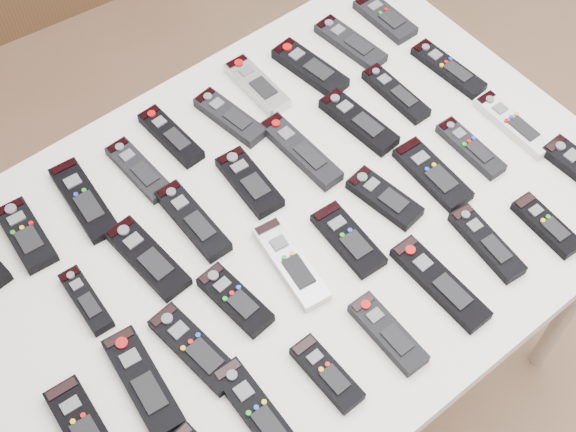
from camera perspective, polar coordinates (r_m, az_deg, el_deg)
ground at (r=2.24m, az=2.73°, el=-9.09°), size 4.00×4.00×0.00m
table at (r=1.56m, az=0.00°, el=-1.57°), size 1.25×0.88×0.78m
remote_1 at (r=1.55m, az=-18.13°, el=-1.30°), size 0.07×0.16×0.02m
remote_2 at (r=1.57m, az=-14.32°, el=1.11°), size 0.07×0.20×0.02m
remote_3 at (r=1.59m, az=-10.56°, el=3.24°), size 0.06×0.17×0.02m
remote_4 at (r=1.63m, az=-8.33°, el=5.63°), size 0.05×0.17×0.02m
remote_5 at (r=1.65m, az=-4.16°, el=7.02°), size 0.07×0.17×0.02m
remote_6 at (r=1.70m, az=-2.23°, el=9.27°), size 0.06×0.17×0.02m
remote_7 at (r=1.74m, az=1.58°, el=10.47°), size 0.08×0.18×0.02m
remote_8 at (r=1.80m, az=4.46°, el=12.17°), size 0.07×0.18×0.02m
remote_9 at (r=1.86m, az=6.91°, el=13.82°), size 0.06×0.15×0.02m
remote_10 at (r=1.46m, az=-14.16°, el=-5.83°), size 0.05×0.14×0.02m
remote_11 at (r=1.48m, az=-9.94°, el=-2.97°), size 0.07×0.19×0.02m
remote_12 at (r=1.50m, az=-6.78°, el=-0.33°), size 0.05×0.18×0.02m
remote_13 at (r=1.55m, az=-2.76°, el=2.42°), size 0.07×0.16×0.02m
remote_14 at (r=1.59m, az=0.91°, el=4.64°), size 0.05×0.20×0.02m
remote_15 at (r=1.64m, az=5.04°, el=6.69°), size 0.07×0.18×0.02m
remote_16 at (r=1.70m, az=7.67°, el=8.63°), size 0.04×0.17×0.02m
remote_17 at (r=1.77m, az=11.32°, el=10.24°), size 0.05×0.18×0.02m
remote_18 at (r=1.36m, az=-14.41°, el=-14.24°), size 0.07×0.16×0.02m
remote_19 at (r=1.37m, az=-10.27°, el=-11.53°), size 0.08×0.20×0.02m
remote_20 at (r=1.38m, az=-6.63°, el=-9.34°), size 0.08×0.19×0.02m
remote_21 at (r=1.41m, az=-3.78°, el=-5.97°), size 0.07×0.15×0.02m
remote_22 at (r=1.45m, az=0.20°, el=-3.38°), size 0.08×0.20×0.02m
remote_23 at (r=1.48m, az=4.31°, el=-1.67°), size 0.07×0.16×0.02m
remote_24 at (r=1.53m, az=6.87°, el=1.28°), size 0.08×0.16×0.02m
remote_25 at (r=1.58m, az=10.23°, el=2.95°), size 0.07×0.17×0.02m
remote_26 at (r=1.64m, az=12.85°, el=4.74°), size 0.05×0.16×0.02m
remote_27 at (r=1.70m, az=15.72°, el=6.30°), size 0.05×0.18×0.02m
remote_30 at (r=1.33m, az=-1.98°, el=-13.99°), size 0.06×0.21×0.02m
remote_31 at (r=1.35m, az=2.77°, el=-11.12°), size 0.05×0.14×0.02m
remote_32 at (r=1.39m, az=7.11°, el=-8.27°), size 0.05×0.16×0.02m
remote_33 at (r=1.45m, az=10.75°, el=-4.72°), size 0.05×0.21×0.02m
remote_34 at (r=1.51m, az=13.94°, el=-1.89°), size 0.06×0.17×0.02m
remote_35 at (r=1.56m, az=17.90°, el=-0.63°), size 0.05×0.14×0.02m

